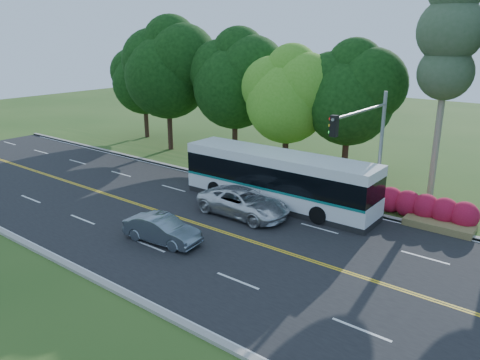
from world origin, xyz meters
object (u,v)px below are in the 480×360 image
Objects in this scene: suv at (244,203)px; traffic_signal at (368,140)px; transit_bus at (278,179)px; sedan at (162,229)px.

traffic_signal is at bearing -63.42° from suv.
transit_bus is 3.02× the size of sedan.
suv is (-0.52, -2.66, -0.82)m from transit_bus.
transit_bus is 2.24× the size of suv.
transit_bus is (-5.32, -0.20, -3.07)m from traffic_signal.
suv is (0.98, 5.31, 0.09)m from sedan.
transit_bus is 8.16m from sedan.
traffic_signal reaches higher than suv.
suv is at bearing -101.65° from transit_bus.
traffic_signal is at bearing 1.51° from transit_bus.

